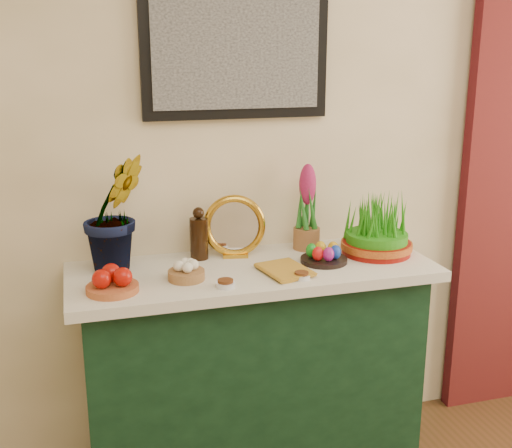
{
  "coord_description": "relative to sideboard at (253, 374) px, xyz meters",
  "views": [
    {
      "loc": [
        -0.88,
        -0.24,
        1.7
      ],
      "look_at": [
        -0.24,
        1.95,
        1.07
      ],
      "focal_mm": 45.0,
      "sensor_mm": 36.0,
      "label": 1
    }
  ],
  "objects": [
    {
      "name": "spice_dish_right",
      "position": [
        0.13,
        -0.19,
        0.48
      ],
      "size": [
        0.06,
        0.06,
        0.03
      ],
      "color": "silver",
      "rests_on": "tablecloth"
    },
    {
      "name": "sideboard",
      "position": [
        0.0,
        0.0,
        0.0
      ],
      "size": [
        1.3,
        0.45,
        0.85
      ],
      "primitive_type": "cube",
      "color": "#14381F",
      "rests_on": "ground"
    },
    {
      "name": "tablecloth",
      "position": [
        0.0,
        0.0,
        0.45
      ],
      "size": [
        1.4,
        0.55,
        0.04
      ],
      "primitive_type": "cube",
      "color": "silver",
      "rests_on": "sideboard"
    },
    {
      "name": "hyacinth_pink",
      "position": [
        0.28,
        0.15,
        0.63
      ],
      "size": [
        0.11,
        0.11,
        0.36
      ],
      "color": "brown",
      "rests_on": "tablecloth"
    },
    {
      "name": "spice_dish_left",
      "position": [
        -0.15,
        -0.19,
        0.48
      ],
      "size": [
        0.07,
        0.07,
        0.03
      ],
      "color": "silver",
      "rests_on": "tablecloth"
    },
    {
      "name": "wheatgrass_sabzeh",
      "position": [
        0.53,
        0.01,
        0.57
      ],
      "size": [
        0.29,
        0.29,
        0.24
      ],
      "color": "maroon",
      "rests_on": "tablecloth"
    },
    {
      "name": "hyacinth_green",
      "position": [
        -0.5,
        0.1,
        0.76
      ],
      "size": [
        0.36,
        0.33,
        0.58
      ],
      "primitive_type": "imported",
      "rotation": [
        0.0,
        0.0,
        0.34
      ],
      "color": "#257524",
      "rests_on": "tablecloth"
    },
    {
      "name": "apple_bowl",
      "position": [
        -0.54,
        -0.13,
        0.5
      ],
      "size": [
        0.23,
        0.23,
        0.09
      ],
      "color": "#AD552C",
      "rests_on": "tablecloth"
    },
    {
      "name": "egg_plate",
      "position": [
        0.28,
        -0.04,
        0.49
      ],
      "size": [
        0.22,
        0.22,
        0.08
      ],
      "color": "black",
      "rests_on": "tablecloth"
    },
    {
      "name": "garlic_basket",
      "position": [
        -0.27,
        -0.08,
        0.5
      ],
      "size": [
        0.17,
        0.17,
        0.07
      ],
      "color": "#92633B",
      "rests_on": "tablecloth"
    },
    {
      "name": "vinegar_cruet",
      "position": [
        -0.18,
        0.14,
        0.56
      ],
      "size": [
        0.07,
        0.07,
        0.21
      ],
      "color": "black",
      "rests_on": "tablecloth"
    },
    {
      "name": "book",
      "position": [
        0.02,
        -0.13,
        0.48
      ],
      "size": [
        0.18,
        0.23,
        0.03
      ],
      "primitive_type": "imported",
      "rotation": [
        0.0,
        0.0,
        0.19
      ],
      "color": "#B98626",
      "rests_on": "tablecloth"
    },
    {
      "name": "mirror",
      "position": [
        -0.04,
        0.14,
        0.59
      ],
      "size": [
        0.26,
        0.1,
        0.25
      ],
      "color": "gold",
      "rests_on": "tablecloth"
    }
  ]
}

